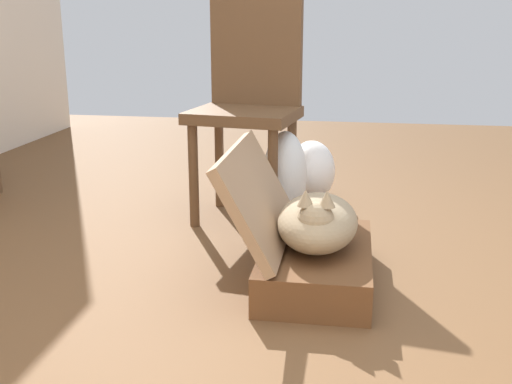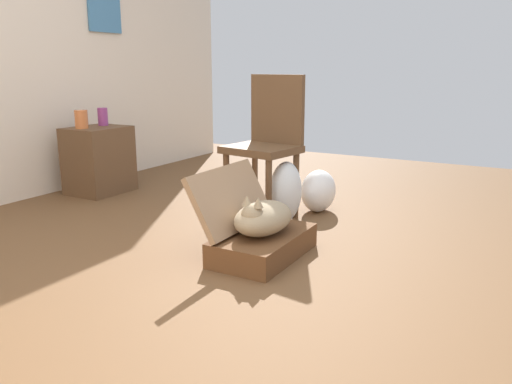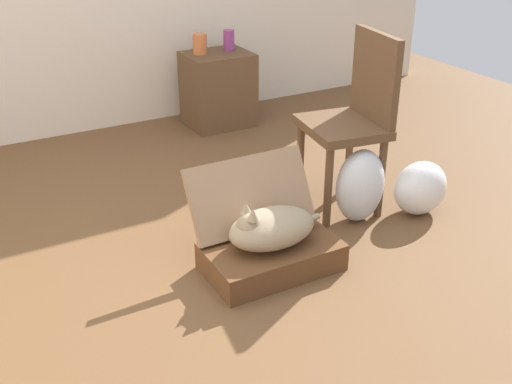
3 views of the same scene
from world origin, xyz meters
name	(u,v)px [view 1 (image 1 of 3)]	position (x,y,z in m)	size (l,w,h in m)	color
ground_plane	(273,317)	(0.00, 0.00, 0.00)	(7.68, 7.68, 0.00)	brown
suitcase_base	(316,264)	(0.29, -0.12, 0.07)	(0.65, 0.38, 0.14)	brown
suitcase_lid	(258,196)	(0.29, 0.10, 0.31)	(0.65, 0.38, 0.04)	#9B7756
cat	(317,222)	(0.28, -0.12, 0.23)	(0.52, 0.28, 0.24)	#998466
plastic_bag_white	(285,177)	(0.97, 0.08, 0.21)	(0.30, 0.20, 0.42)	silver
plastic_bag_clear	(311,171)	(1.32, -0.02, 0.16)	(0.33, 0.24, 0.31)	white
chair	(249,100)	(1.03, 0.26, 0.56)	(0.47, 0.52, 1.00)	brown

